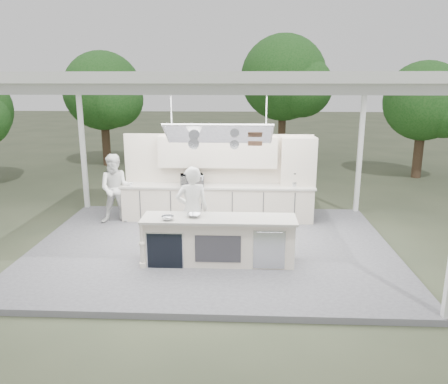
{
  "coord_description": "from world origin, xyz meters",
  "views": [
    {
      "loc": [
        0.69,
        -9.23,
        3.75
      ],
      "look_at": [
        0.24,
        0.4,
        1.27
      ],
      "focal_mm": 35.0,
      "sensor_mm": 36.0,
      "label": 1
    }
  ],
  "objects_px": {
    "back_counter": "(218,202)",
    "sous_chef": "(116,189)",
    "head_chef": "(192,210)",
    "demo_island": "(218,240)"
  },
  "relations": [
    {
      "from": "back_counter",
      "to": "sous_chef",
      "type": "height_order",
      "value": "sous_chef"
    },
    {
      "from": "demo_island",
      "to": "head_chef",
      "type": "distance_m",
      "value": 0.88
    },
    {
      "from": "head_chef",
      "to": "sous_chef",
      "type": "relative_size",
      "value": 1.05
    },
    {
      "from": "sous_chef",
      "to": "demo_island",
      "type": "bearing_deg",
      "value": -51.65
    },
    {
      "from": "demo_island",
      "to": "sous_chef",
      "type": "height_order",
      "value": "sous_chef"
    },
    {
      "from": "back_counter",
      "to": "head_chef",
      "type": "relative_size",
      "value": 2.68
    },
    {
      "from": "demo_island",
      "to": "sous_chef",
      "type": "distance_m",
      "value": 3.74
    },
    {
      "from": "head_chef",
      "to": "sous_chef",
      "type": "height_order",
      "value": "head_chef"
    },
    {
      "from": "demo_island",
      "to": "head_chef",
      "type": "relative_size",
      "value": 1.64
    },
    {
      "from": "demo_island",
      "to": "back_counter",
      "type": "xyz_separation_m",
      "value": [
        -0.18,
        2.81,
        0.0
      ]
    }
  ]
}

